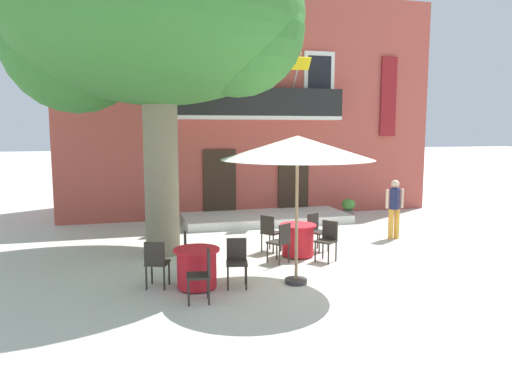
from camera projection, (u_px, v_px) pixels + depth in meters
name	position (u px, v px, depth m)	size (l,w,h in m)	color
ground_plane	(307.00, 251.00, 11.89)	(120.00, 120.00, 0.00)	beige
building_facade	(243.00, 108.00, 18.12)	(13.00, 5.09, 7.50)	#B24C42
entrance_step_platform	(266.00, 218.00, 15.67)	(5.27, 2.11, 0.25)	silver
plane_tree	(153.00, 22.00, 10.99)	(6.92, 6.08, 7.56)	#7F755B
cafe_table_near_tree	(197.00, 268.00, 9.07)	(0.86, 0.86, 0.76)	red
cafe_chair_near_tree_0	(203.00, 272.00, 8.33)	(0.44, 0.44, 0.91)	#2D2823
cafe_chair_near_tree_1	(237.00, 259.00, 9.17)	(0.47, 0.47, 0.91)	#2D2823
cafe_chair_near_tree_2	(191.00, 251.00, 9.77)	(0.43, 0.43, 0.91)	#2D2823
cafe_chair_near_tree_3	(156.00, 261.00, 9.04)	(0.51, 0.51, 0.91)	#2D2823
cafe_table_middle	(298.00, 240.00, 11.36)	(0.86, 0.86, 0.76)	red
cafe_chair_middle_0	(328.00, 238.00, 10.94)	(0.56, 0.56, 0.91)	#2D2823
cafe_chair_middle_1	(316.00, 229.00, 11.90)	(0.54, 0.54, 0.91)	#2D2823
cafe_chair_middle_2	(270.00, 231.00, 11.72)	(0.56, 0.56, 0.91)	#2D2823
cafe_chair_middle_3	(281.00, 240.00, 10.73)	(0.56, 0.56, 0.91)	#2D2823
cafe_umbrella	(297.00, 148.00, 9.09)	(2.90, 2.90, 2.85)	#997A56
ground_planter_left	(171.00, 215.00, 15.11)	(0.39, 0.39, 0.57)	#47423D
ground_planter_right	(349.00, 207.00, 16.54)	(0.46, 0.46, 0.61)	slate
pedestrian_near_entrance	(394.00, 206.00, 13.15)	(0.53, 0.40, 1.61)	gold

